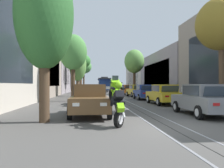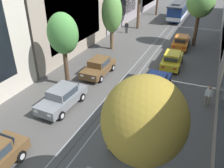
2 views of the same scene
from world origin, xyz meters
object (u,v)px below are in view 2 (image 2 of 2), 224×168
Objects in this scene: street_tree_kerb_right_near at (144,121)px; pedestrian_on_right_pavement at (127,27)px; parked_car_orange_fifth_right at (181,42)px; parked_car_brown_mid_left at (99,67)px; cable_car_trolley at (178,11)px; parked_car_yellow_fourth_right at (172,60)px; parked_car_blue_mid_right at (155,84)px; street_tree_kerb_left_second at (63,35)px; parked_car_grey_second_left at (62,97)px; street_tree_kerb_right_second at (201,1)px; pedestrian_on_left_pavement at (209,95)px; parked_car_yellow_second_right at (134,125)px; street_tree_kerb_left_mid at (112,13)px.

street_tree_kerb_right_near reaches higher than pedestrian_on_right_pavement.
parked_car_brown_mid_left is at bearing -118.81° from parked_car_orange_fifth_right.
cable_car_trolley is (-2.99, 14.51, 0.86)m from parked_car_orange_fifth_right.
parked_car_brown_mid_left is 0.99× the size of parked_car_yellow_fourth_right.
street_tree_kerb_right_near is (1.76, -22.58, 4.28)m from parked_car_orange_fifth_right.
parked_car_blue_mid_right is (5.79, -1.10, 0.00)m from parked_car_brown_mid_left.
street_tree_kerb_left_second reaches higher than parked_car_orange_fifth_right.
parked_car_grey_second_left is 0.66× the size of street_tree_kerb_right_near.
parked_car_brown_mid_left is 2.58× the size of pedestrian_on_right_pavement.
parked_car_grey_second_left is at bearing -95.47° from cable_car_trolley.
pedestrian_on_left_pavement is at bearing -79.64° from street_tree_kerb_right_second.
parked_car_grey_second_left is at bearing -111.76° from street_tree_kerb_right_second.
street_tree_kerb_right_second is (1.44, 19.37, 4.66)m from parked_car_yellow_second_right.
street_tree_kerb_right_second is (7.38, 18.50, 4.66)m from parked_car_grey_second_left.
parked_car_grey_second_left and parked_car_blue_mid_right have the same top height.
pedestrian_on_right_pavement is (-8.57, 9.63, 0.16)m from parked_car_yellow_fourth_right.
pedestrian_on_right_pavement is (-8.44, 21.14, 0.16)m from parked_car_yellow_second_right.
street_tree_kerb_right_near reaches higher than parked_car_blue_mid_right.
pedestrian_on_left_pavement is at bearing -8.44° from parked_car_brown_mid_left.
parked_car_yellow_second_right is 11.51m from parked_car_yellow_fourth_right.
street_tree_kerb_left_second is at bearing -172.42° from pedestrian_on_left_pavement.
parked_car_yellow_second_right is 1.00× the size of parked_car_orange_fifth_right.
street_tree_kerb_left_mid reaches higher than parked_car_brown_mid_left.
cable_car_trolley is at bearing 75.53° from street_tree_kerb_left_mid.
parked_car_orange_fifth_right is 0.48× the size of cable_car_trolley.
street_tree_kerb_right_near is (9.29, -8.72, 0.52)m from street_tree_kerb_left_second.
parked_car_grey_second_left is at bearing -139.85° from parked_car_blue_mid_right.
parked_car_grey_second_left is at bearing -119.74° from parked_car_yellow_fourth_right.
street_tree_kerb_right_near is at bearing -69.49° from parked_car_yellow_second_right.
parked_car_yellow_fourth_right is 2.70× the size of pedestrian_on_left_pavement.
parked_car_grey_second_left and parked_car_yellow_fourth_right have the same top height.
parked_car_blue_mid_right is 2.60× the size of pedestrian_on_right_pavement.
street_tree_kerb_left_mid is (-7.66, 13.95, 3.50)m from parked_car_yellow_second_right.
parked_car_brown_mid_left is 14.67m from street_tree_kerb_right_near.
parked_car_grey_second_left and parked_car_brown_mid_left have the same top height.
parked_car_blue_mid_right is 0.66× the size of street_tree_kerb_right_near.
parked_car_yellow_second_right is 16.30m from street_tree_kerb_left_mid.
parked_car_yellow_fourth_right is at bearing 95.84° from street_tree_kerb_right_near.
street_tree_kerb_left_mid is 1.00× the size of street_tree_kerb_right_near.
street_tree_kerb_left_second is 0.69× the size of cable_car_trolley.
street_tree_kerb_right_near is 4.07× the size of pedestrian_on_left_pavement.
parked_car_brown_mid_left is 0.66× the size of street_tree_kerb_left_mid.
parked_car_yellow_second_right is at bearing -88.73° from parked_car_blue_mid_right.
street_tree_kerb_right_near reaches higher than street_tree_kerb_left_mid.
street_tree_kerb_right_near is (1.67, -16.35, 4.28)m from parked_car_yellow_fourth_right.
parked_car_yellow_fourth_right is 0.48× the size of cable_car_trolley.
parked_car_yellow_second_right is 0.66× the size of street_tree_kerb_left_mid.
parked_car_blue_mid_right is (-0.13, 5.78, 0.00)m from parked_car_yellow_second_right.
parked_car_grey_second_left is at bearing 171.65° from parked_car_yellow_second_right.
parked_car_blue_mid_right is 0.70× the size of street_tree_kerb_left_second.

